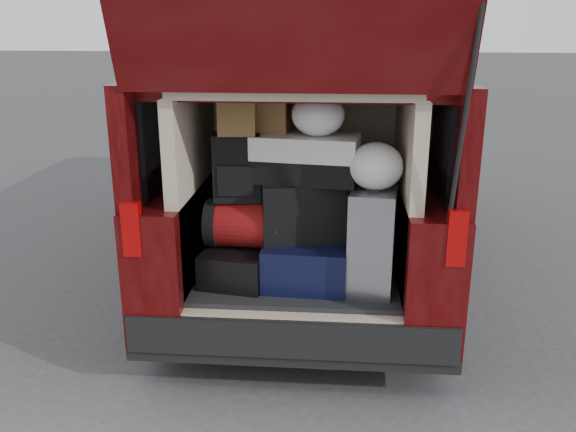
% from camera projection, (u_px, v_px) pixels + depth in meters
% --- Properties ---
extents(ground, '(80.00, 80.00, 0.00)m').
position_uv_depth(ground, '(295.00, 368.00, 3.84)').
color(ground, '#343437').
rests_on(ground, ground).
extents(minivan, '(1.90, 5.35, 2.77)m').
position_uv_depth(minivan, '(310.00, 162.00, 5.32)').
color(minivan, black).
rests_on(minivan, ground).
extents(load_floor, '(1.24, 1.05, 0.55)m').
position_uv_depth(load_floor, '(298.00, 309.00, 4.02)').
color(load_floor, black).
rests_on(load_floor, ground).
extents(black_hardshell, '(0.46, 0.58, 0.21)m').
position_uv_depth(black_hardshell, '(240.00, 262.00, 3.80)').
color(black_hardshell, black).
rests_on(black_hardshell, load_floor).
extents(navy_hardshell, '(0.53, 0.64, 0.27)m').
position_uv_depth(navy_hardshell, '(308.00, 258.00, 3.79)').
color(navy_hardshell, black).
rests_on(navy_hardshell, load_floor).
extents(silver_roller, '(0.31, 0.45, 0.62)m').
position_uv_depth(silver_roller, '(373.00, 239.00, 3.60)').
color(silver_roller, silver).
rests_on(silver_roller, load_floor).
extents(red_duffel, '(0.46, 0.32, 0.29)m').
position_uv_depth(red_duffel, '(244.00, 223.00, 3.73)').
color(red_duffel, maroon).
rests_on(red_duffel, black_hardshell).
extents(black_soft_case, '(0.55, 0.39, 0.36)m').
position_uv_depth(black_soft_case, '(302.00, 210.00, 3.70)').
color(black_soft_case, black).
rests_on(black_soft_case, navy_hardshell).
extents(backpack, '(0.30, 0.20, 0.41)m').
position_uv_depth(backpack, '(237.00, 167.00, 3.64)').
color(backpack, black).
rests_on(backpack, red_duffel).
extents(twotone_duffel, '(0.66, 0.41, 0.28)m').
position_uv_depth(twotone_duffel, '(306.00, 158.00, 3.62)').
color(twotone_duffel, white).
rests_on(twotone_duffel, black_soft_case).
extents(grocery_sack_lower, '(0.23, 0.20, 0.20)m').
position_uv_depth(grocery_sack_lower, '(236.00, 117.00, 3.53)').
color(grocery_sack_lower, brown).
rests_on(grocery_sack_lower, backpack).
extents(grocery_sack_upper, '(0.23, 0.20, 0.22)m').
position_uv_depth(grocery_sack_upper, '(270.00, 114.00, 3.64)').
color(grocery_sack_upper, brown).
rests_on(grocery_sack_upper, twotone_duffel).
extents(plastic_bag_center, '(0.31, 0.29, 0.25)m').
position_uv_depth(plastic_bag_center, '(318.00, 115.00, 3.50)').
color(plastic_bag_center, white).
rests_on(plastic_bag_center, twotone_duffel).
extents(plastic_bag_right, '(0.36, 0.34, 0.27)m').
position_uv_depth(plastic_bag_right, '(376.00, 166.00, 3.45)').
color(plastic_bag_right, white).
rests_on(plastic_bag_right, silver_roller).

